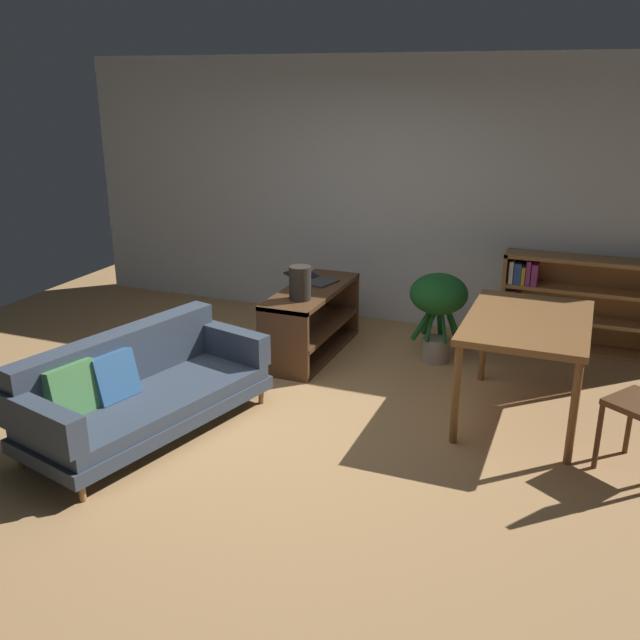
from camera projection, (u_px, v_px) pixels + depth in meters
ground_plane at (269, 425)px, 5.24m from camera, size 8.16×8.16×0.00m
back_wall_panel at (380, 193)px, 7.16m from camera, size 6.80×0.10×2.70m
fabric_couch at (138, 389)px, 5.05m from camera, size 1.21×1.98×0.72m
media_console at (312, 322)px, 6.51m from camera, size 0.48×1.34×0.64m
open_laptop at (313, 279)px, 6.62m from camera, size 0.52×0.39×0.08m
desk_speaker at (300, 283)px, 6.04m from camera, size 0.19×0.19×0.30m
potted_floor_plant at (438, 302)px, 6.24m from camera, size 0.52×0.52×0.83m
dining_table at (527, 329)px, 5.14m from camera, size 0.88×1.28×0.80m
bookshelf at (568, 302)px, 6.62m from camera, size 1.39×0.30×0.90m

